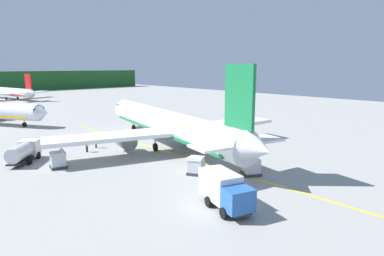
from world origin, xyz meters
TOP-DOWN VIEW (x-y plane):
  - airliner_foreground at (28.43, 21.02)m, footprint 34.44×41.40m
  - airliner_far_taxiway at (31.24, 114.31)m, footprint 26.58×31.95m
  - service_truck_fuel at (18.69, 1.50)m, footprint 3.76×6.00m
  - service_truck_baggage at (10.51, 27.17)m, footprint 5.19×5.69m
  - cargo_container_near at (27.17, 5.22)m, footprint 2.47×2.47m
  - cargo_container_mid at (22.97, 9.47)m, footprint 2.39×2.39m
  - cargo_container_far at (12.75, 21.99)m, footprint 2.06×2.06m
  - crew_marshaller at (18.38, 26.55)m, footprint 0.61×0.35m
  - crew_loader_left at (14.12, 24.49)m, footprint 0.61×0.33m
  - crew_loader_right at (20.40, 27.89)m, footprint 0.29×0.62m
  - apron_guide_line at (26.52, 16.58)m, footprint 0.30×60.00m

SIDE VIEW (x-z plane):
  - apron_guide_line at x=26.52m, z-range 0.00..0.01m
  - cargo_container_near at x=27.17m, z-range -0.06..1.92m
  - cargo_container_far at x=12.75m, z-range -0.06..1.98m
  - cargo_container_mid at x=22.97m, z-range -0.06..2.00m
  - crew_marshaller at x=18.38m, z-range 0.15..1.80m
  - crew_loader_left at x=14.12m, z-range 0.15..1.82m
  - crew_loader_right at x=20.40m, z-range 0.15..1.83m
  - service_truck_baggage at x=10.51m, z-range 0.20..2.60m
  - service_truck_fuel at x=18.69m, z-range 0.14..3.04m
  - airliner_far_taxiway at x=31.24m, z-range -1.98..7.21m
  - airliner_foreground at x=28.43m, z-range -2.56..9.34m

